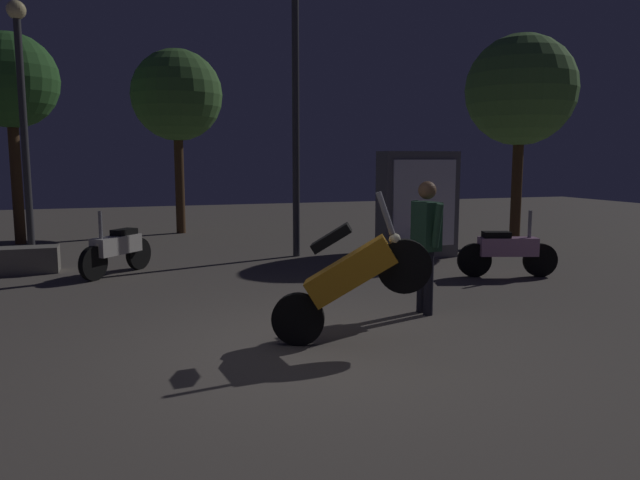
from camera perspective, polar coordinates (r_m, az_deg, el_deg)
name	(u,v)px	position (r m, az deg, el deg)	size (l,w,h in m)	color
ground_plane	(315,352)	(6.23, -0.48, -10.58)	(40.00, 40.00, 0.00)	#605951
motorcycle_orange_foreground	(350,277)	(6.24, 2.87, -3.50)	(1.57, 0.74, 1.63)	black
motorcycle_white_parked_left	(117,249)	(10.73, -18.72, -0.82)	(1.17, 1.31, 1.11)	black
motorcycle_pink_parked_right	(507,251)	(10.45, 17.36, -0.98)	(1.61, 0.60, 1.11)	black
person_rider_beside	(426,235)	(7.64, 10.05, 0.44)	(0.27, 0.67, 1.68)	black
streetlamp_near	(22,97)	(13.37, -26.45, 12.08)	(0.36, 0.36, 4.96)	#38383D
streetlamp_far	(296,77)	(12.12, -2.34, 15.24)	(0.36, 0.36, 5.67)	#38383D
tree_left_bg	(177,96)	(16.32, -13.42, 13.13)	(2.33, 2.33, 4.74)	#4C331E
tree_center_bg	(521,91)	(14.59, 18.52, 13.26)	(2.47, 2.47, 4.72)	#4C331E
tree_right_bg	(10,82)	(15.51, -27.35, 13.17)	(2.11, 2.11, 4.75)	#4C331E
kiosk_billboard	(418,205)	(12.02, 9.27, 3.31)	(1.61, 0.58, 2.10)	#595960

